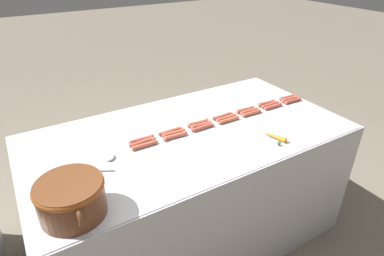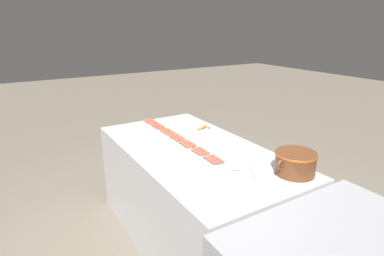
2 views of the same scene
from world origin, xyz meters
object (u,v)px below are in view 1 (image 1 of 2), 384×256
(hot_dog_0, at_px, (293,101))
(hot_dog_2, at_px, (252,113))
(hot_dog_9, at_px, (249,111))
(bean_pot, at_px, (71,196))
(hot_dog_7, at_px, (290,99))
(carrot, at_px, (273,136))
(hot_dog_16, at_px, (245,109))
(serving_spoon, at_px, (104,161))
(hot_dog_1, at_px, (273,106))
(hot_dog_19, at_px, (170,131))
(hot_dog_5, at_px, (175,136))
(hot_dog_8, at_px, (270,105))
(hot_dog_15, at_px, (267,103))
(hot_dog_4, at_px, (203,127))
(hot_dog_12, at_px, (174,133))
(hot_dog_14, at_px, (287,97))
(hot_dog_3, at_px, (229,120))
(hot_dog_17, at_px, (223,116))
(hot_dog_11, at_px, (201,125))
(hot_dog_13, at_px, (142,142))
(hot_dog_10, at_px, (227,118))
(hot_dog_18, at_px, (198,123))
(hot_dog_20, at_px, (141,140))
(hot_dog_6, at_px, (145,145))

(hot_dog_0, bearing_deg, hot_dog_2, 90.26)
(hot_dog_9, xyz_separation_m, bean_pot, (-0.36, 1.24, 0.08))
(hot_dog_7, bearing_deg, carrot, 124.86)
(hot_dog_16, bearing_deg, serving_spoon, 95.41)
(hot_dog_1, bearing_deg, hot_dog_19, 85.39)
(hot_dog_5, distance_m, hot_dog_8, 0.78)
(hot_dog_7, bearing_deg, hot_dog_15, 80.07)
(hot_dog_4, relative_size, hot_dog_7, 1.00)
(hot_dog_4, relative_size, hot_dog_12, 1.00)
(hot_dog_2, distance_m, hot_dog_14, 0.40)
(hot_dog_3, height_order, hot_dog_7, same)
(hot_dog_14, relative_size, hot_dog_17, 1.00)
(hot_dog_11, bearing_deg, hot_dog_7, -90.02)
(hot_dog_13, bearing_deg, hot_dog_7, -89.99)
(hot_dog_3, bearing_deg, hot_dog_2, -89.86)
(hot_dog_8, relative_size, hot_dog_19, 1.00)
(hot_dog_10, bearing_deg, hot_dog_16, -79.37)
(hot_dog_2, distance_m, hot_dog_10, 0.19)
(hot_dog_16, height_order, hot_dog_18, same)
(serving_spoon, bearing_deg, hot_dog_8, -87.00)
(hot_dog_3, height_order, carrot, carrot)
(hot_dog_9, xyz_separation_m, hot_dog_14, (0.03, -0.39, 0.00))
(hot_dog_0, distance_m, serving_spoon, 1.40)
(hot_dog_7, height_order, hot_dog_14, same)
(hot_dog_4, height_order, hot_dog_19, same)
(hot_dog_18, bearing_deg, hot_dog_16, -90.40)
(hot_dog_9, bearing_deg, hot_dog_18, 84.67)
(hot_dog_4, bearing_deg, hot_dog_1, -90.12)
(hot_dog_12, height_order, serving_spoon, hot_dog_12)
(hot_dog_3, bearing_deg, hot_dog_12, 84.85)
(hot_dog_2, distance_m, hot_dog_13, 0.77)
(hot_dog_20, bearing_deg, hot_dog_10, -93.35)
(hot_dog_1, xyz_separation_m, hot_dog_12, (0.03, 0.77, 0.00))
(hot_dog_5, xyz_separation_m, hot_dog_18, (0.07, -0.20, 0.00))
(hot_dog_4, distance_m, hot_dog_12, 0.19)
(hot_dog_2, relative_size, hot_dog_4, 1.00)
(hot_dog_5, relative_size, bean_pot, 0.45)
(hot_dog_14, distance_m, hot_dog_19, 0.97)
(hot_dog_16, relative_size, hot_dog_18, 1.00)
(hot_dog_16, height_order, serving_spoon, hot_dog_16)
(bean_pot, relative_size, serving_spoon, 1.39)
(hot_dog_4, height_order, carrot, carrot)
(serving_spoon, bearing_deg, hot_dog_10, -85.75)
(hot_dog_7, relative_size, hot_dog_11, 1.00)
(hot_dog_20, bearing_deg, hot_dog_9, -92.45)
(hot_dog_5, height_order, hot_dog_8, same)
(hot_dog_1, relative_size, hot_dog_6, 1.00)
(hot_dog_9, height_order, carrot, carrot)
(hot_dog_8, bearing_deg, hot_dog_7, -89.53)
(hot_dog_7, relative_size, hot_dog_9, 1.00)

